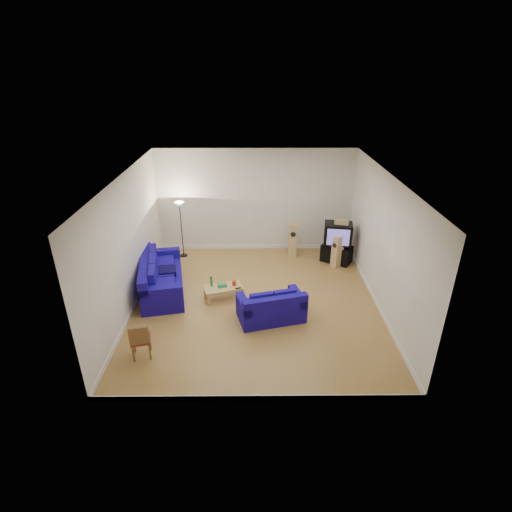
{
  "coord_description": "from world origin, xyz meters",
  "views": [
    {
      "loc": [
        -0.07,
        -8.52,
        5.43
      ],
      "look_at": [
        0.0,
        0.4,
        1.1
      ],
      "focal_mm": 28.0,
      "sensor_mm": 36.0,
      "label": 1
    }
  ],
  "objects_px": {
    "sofa_three_seat": "(160,279)",
    "television": "(338,234)",
    "sofa_loveseat": "(272,309)",
    "tv_stand": "(336,254)",
    "coffee_table": "(223,289)"
  },
  "relations": [
    {
      "from": "sofa_three_seat",
      "to": "tv_stand",
      "type": "distance_m",
      "value": 5.22
    },
    {
      "from": "sofa_three_seat",
      "to": "television",
      "type": "xyz_separation_m",
      "value": [
        4.93,
        1.66,
        0.59
      ]
    },
    {
      "from": "sofa_three_seat",
      "to": "coffee_table",
      "type": "distance_m",
      "value": 1.73
    },
    {
      "from": "sofa_loveseat",
      "to": "tv_stand",
      "type": "distance_m",
      "value": 3.64
    },
    {
      "from": "sofa_loveseat",
      "to": "sofa_three_seat",
      "type": "bearing_deg",
      "value": 140.58
    },
    {
      "from": "tv_stand",
      "to": "coffee_table",
      "type": "bearing_deg",
      "value": -114.93
    },
    {
      "from": "coffee_table",
      "to": "tv_stand",
      "type": "xyz_separation_m",
      "value": [
        3.26,
        2.08,
        -0.03
      ]
    },
    {
      "from": "coffee_table",
      "to": "television",
      "type": "height_order",
      "value": "television"
    },
    {
      "from": "television",
      "to": "coffee_table",
      "type": "bearing_deg",
      "value": -138.13
    },
    {
      "from": "sofa_loveseat",
      "to": "coffee_table",
      "type": "xyz_separation_m",
      "value": [
        -1.18,
        0.91,
        0.01
      ]
    },
    {
      "from": "sofa_three_seat",
      "to": "tv_stand",
      "type": "height_order",
      "value": "sofa_three_seat"
    },
    {
      "from": "sofa_three_seat",
      "to": "sofa_loveseat",
      "type": "bearing_deg",
      "value": 54.11
    },
    {
      "from": "coffee_table",
      "to": "television",
      "type": "distance_m",
      "value": 3.9
    },
    {
      "from": "sofa_loveseat",
      "to": "tv_stand",
      "type": "relative_size",
      "value": 1.92
    },
    {
      "from": "sofa_three_seat",
      "to": "television",
      "type": "relative_size",
      "value": 2.86
    }
  ]
}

